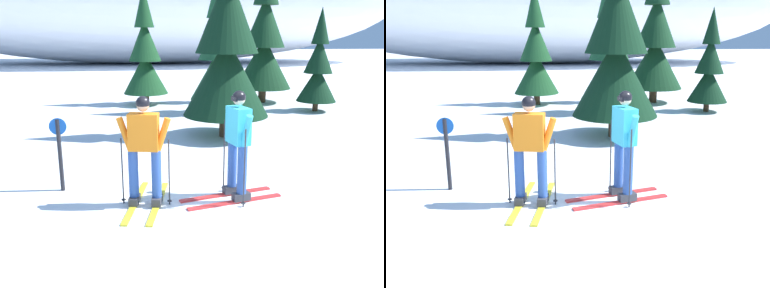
% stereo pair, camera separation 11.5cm
% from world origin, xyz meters
% --- Properties ---
extents(ground_plane, '(120.00, 120.00, 0.00)m').
position_xyz_m(ground_plane, '(0.00, 0.00, 0.00)').
color(ground_plane, white).
extents(skier_orange_jacket, '(0.83, 1.75, 1.71)m').
position_xyz_m(skier_orange_jacket, '(-0.83, 0.81, 0.90)').
color(skier_orange_jacket, gold).
rests_on(skier_orange_jacket, ground).
extents(skier_cyan_jacket, '(1.68, 0.86, 1.75)m').
position_xyz_m(skier_cyan_jacket, '(0.62, 0.95, 0.92)').
color(skier_cyan_jacket, red).
rests_on(skier_cyan_jacket, ground).
extents(pine_tree_far_left, '(1.63, 1.63, 4.23)m').
position_xyz_m(pine_tree_far_left, '(-0.88, 10.15, 1.77)').
color(pine_tree_far_left, '#47301E').
rests_on(pine_tree_far_left, ground).
extents(pine_tree_center_left, '(2.16, 2.16, 5.59)m').
position_xyz_m(pine_tree_center_left, '(1.18, 5.06, 2.34)').
color(pine_tree_center_left, '#47301E').
rests_on(pine_tree_center_left, ground).
extents(pine_tree_center, '(1.79, 1.79, 4.64)m').
position_xyz_m(pine_tree_center, '(1.49, 8.19, 1.94)').
color(pine_tree_center, '#47301E').
rests_on(pine_tree_center, ground).
extents(pine_tree_center_right, '(2.11, 2.11, 5.45)m').
position_xyz_m(pine_tree_center_right, '(3.55, 10.28, 2.28)').
color(pine_tree_center_right, '#47301E').
rests_on(pine_tree_center_right, ground).
extents(pine_tree_far_right, '(1.32, 1.32, 3.41)m').
position_xyz_m(pine_tree_far_right, '(4.87, 8.26, 1.42)').
color(pine_tree_far_right, '#47301E').
rests_on(pine_tree_far_right, ground).
extents(trail_marker_post, '(0.28, 0.07, 1.25)m').
position_xyz_m(trail_marker_post, '(-2.24, 1.59, 0.72)').
color(trail_marker_post, black).
rests_on(trail_marker_post, ground).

